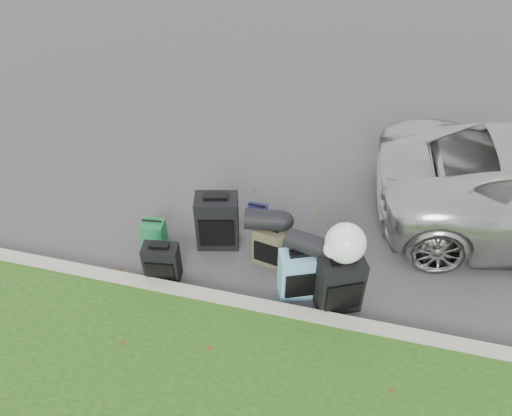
% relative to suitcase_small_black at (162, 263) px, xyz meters
% --- Properties ---
extents(ground, '(120.00, 120.00, 0.00)m').
position_rel_suitcase_small_black_xyz_m(ground, '(1.06, 0.75, -0.27)').
color(ground, '#383535').
rests_on(ground, ground).
extents(curb, '(120.00, 0.18, 0.15)m').
position_rel_suitcase_small_black_xyz_m(curb, '(1.06, -0.25, -0.19)').
color(curb, '#9E937F').
rests_on(curb, ground).
extents(suitcase_small_black, '(0.46, 0.30, 0.53)m').
position_rel_suitcase_small_black_xyz_m(suitcase_small_black, '(0.00, 0.00, 0.00)').
color(suitcase_small_black, black).
rests_on(suitcase_small_black, ground).
extents(suitcase_large_black_left, '(0.61, 0.45, 0.79)m').
position_rel_suitcase_small_black_xyz_m(suitcase_large_black_left, '(0.49, 0.75, 0.13)').
color(suitcase_large_black_left, black).
rests_on(suitcase_large_black_left, ground).
extents(suitcase_olive, '(0.45, 0.32, 0.57)m').
position_rel_suitcase_small_black_xyz_m(suitcase_olive, '(1.24, 0.61, 0.02)').
color(suitcase_olive, '#393624').
rests_on(suitcase_olive, ground).
extents(suitcase_teal, '(0.53, 0.43, 0.66)m').
position_rel_suitcase_small_black_xyz_m(suitcase_teal, '(1.67, 0.16, 0.06)').
color(suitcase_teal, teal).
rests_on(suitcase_teal, ground).
extents(suitcase_large_black_right, '(0.59, 0.49, 0.76)m').
position_rel_suitcase_small_black_xyz_m(suitcase_large_black_right, '(2.16, 0.08, 0.11)').
color(suitcase_large_black_right, black).
rests_on(suitcase_large_black_right, ground).
extents(tote_green, '(0.32, 0.27, 0.33)m').
position_rel_suitcase_small_black_xyz_m(tote_green, '(-0.36, 0.57, -0.10)').
color(tote_green, '#186C36').
rests_on(tote_green, ground).
extents(tote_navy, '(0.27, 0.22, 0.29)m').
position_rel_suitcase_small_black_xyz_m(tote_navy, '(0.90, 1.25, -0.12)').
color(tote_navy, '#19154C').
rests_on(tote_navy, ground).
extents(duffel_left, '(0.51, 0.32, 0.26)m').
position_rel_suitcase_small_black_xyz_m(duffel_left, '(1.15, 0.60, 0.43)').
color(duffel_left, black).
rests_on(duffel_left, suitcase_olive).
extents(duffel_right, '(0.47, 0.32, 0.24)m').
position_rel_suitcase_small_black_xyz_m(duffel_right, '(1.71, 0.24, 0.52)').
color(duffel_right, black).
rests_on(duffel_right, suitcase_teal).
extents(trash_bag, '(0.45, 0.45, 0.45)m').
position_rel_suitcase_small_black_xyz_m(trash_bag, '(2.15, 0.14, 0.72)').
color(trash_bag, white).
rests_on(trash_bag, suitcase_large_black_right).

